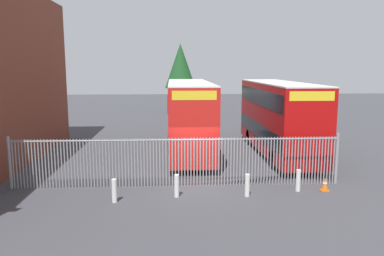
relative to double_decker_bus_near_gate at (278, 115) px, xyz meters
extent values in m
plane|color=#3D3D42|center=(-5.37, 2.03, -2.42)|extent=(100.00, 100.00, 0.00)
cylinder|color=gray|center=(-13.60, -5.97, -1.32)|extent=(0.06, 0.06, 2.20)
cylinder|color=gray|center=(-13.46, -5.97, -1.32)|extent=(0.06, 0.06, 2.20)
cylinder|color=gray|center=(-13.32, -5.97, -1.32)|extent=(0.06, 0.06, 2.20)
cylinder|color=gray|center=(-13.18, -5.97, -1.32)|extent=(0.06, 0.06, 2.20)
cylinder|color=gray|center=(-13.04, -5.97, -1.32)|extent=(0.06, 0.06, 2.20)
cylinder|color=gray|center=(-12.90, -5.97, -1.32)|extent=(0.06, 0.06, 2.20)
cylinder|color=gray|center=(-12.76, -5.97, -1.32)|extent=(0.06, 0.06, 2.20)
cylinder|color=gray|center=(-12.62, -5.97, -1.32)|extent=(0.06, 0.06, 2.20)
cylinder|color=gray|center=(-12.48, -5.97, -1.32)|extent=(0.06, 0.06, 2.20)
cylinder|color=gray|center=(-12.34, -5.97, -1.32)|extent=(0.06, 0.06, 2.20)
cylinder|color=gray|center=(-12.20, -5.97, -1.32)|extent=(0.06, 0.06, 2.20)
cylinder|color=gray|center=(-12.06, -5.97, -1.32)|extent=(0.06, 0.06, 2.20)
cylinder|color=gray|center=(-11.92, -5.97, -1.32)|extent=(0.06, 0.06, 2.20)
cylinder|color=gray|center=(-11.78, -5.97, -1.32)|extent=(0.06, 0.06, 2.20)
cylinder|color=gray|center=(-11.64, -5.97, -1.32)|extent=(0.06, 0.06, 2.20)
cylinder|color=gray|center=(-11.50, -5.97, -1.32)|extent=(0.06, 0.06, 2.20)
cylinder|color=gray|center=(-11.36, -5.97, -1.32)|extent=(0.06, 0.06, 2.20)
cylinder|color=gray|center=(-11.22, -5.97, -1.32)|extent=(0.06, 0.06, 2.20)
cylinder|color=gray|center=(-11.08, -5.97, -1.32)|extent=(0.06, 0.06, 2.20)
cylinder|color=gray|center=(-10.94, -5.97, -1.32)|extent=(0.06, 0.06, 2.20)
cylinder|color=gray|center=(-10.80, -5.97, -1.32)|extent=(0.06, 0.06, 2.20)
cylinder|color=gray|center=(-10.66, -5.97, -1.32)|extent=(0.06, 0.06, 2.20)
cylinder|color=gray|center=(-10.52, -5.97, -1.32)|extent=(0.06, 0.06, 2.20)
cylinder|color=gray|center=(-10.38, -5.97, -1.32)|extent=(0.06, 0.06, 2.20)
cylinder|color=gray|center=(-10.24, -5.97, -1.32)|extent=(0.06, 0.06, 2.20)
cylinder|color=gray|center=(-10.10, -5.97, -1.32)|extent=(0.06, 0.06, 2.20)
cylinder|color=gray|center=(-9.96, -5.97, -1.32)|extent=(0.06, 0.06, 2.20)
cylinder|color=gray|center=(-9.82, -5.97, -1.32)|extent=(0.06, 0.06, 2.20)
cylinder|color=gray|center=(-9.68, -5.97, -1.32)|extent=(0.06, 0.06, 2.20)
cylinder|color=gray|center=(-9.54, -5.97, -1.32)|extent=(0.06, 0.06, 2.20)
cylinder|color=gray|center=(-9.40, -5.97, -1.32)|extent=(0.06, 0.06, 2.20)
cylinder|color=gray|center=(-9.26, -5.97, -1.32)|extent=(0.06, 0.06, 2.20)
cylinder|color=gray|center=(-9.12, -5.97, -1.32)|extent=(0.06, 0.06, 2.20)
cylinder|color=gray|center=(-8.98, -5.97, -1.32)|extent=(0.06, 0.06, 2.20)
cylinder|color=gray|center=(-8.84, -5.97, -1.32)|extent=(0.06, 0.06, 2.20)
cylinder|color=gray|center=(-8.70, -5.97, -1.32)|extent=(0.06, 0.06, 2.20)
cylinder|color=gray|center=(-8.56, -5.97, -1.32)|extent=(0.06, 0.06, 2.20)
cylinder|color=gray|center=(-8.42, -5.97, -1.32)|extent=(0.06, 0.06, 2.20)
cylinder|color=gray|center=(-8.28, -5.97, -1.32)|extent=(0.06, 0.06, 2.20)
cylinder|color=gray|center=(-8.14, -5.97, -1.32)|extent=(0.06, 0.06, 2.20)
cylinder|color=gray|center=(-8.00, -5.97, -1.32)|extent=(0.06, 0.06, 2.20)
cylinder|color=gray|center=(-7.86, -5.97, -1.32)|extent=(0.06, 0.06, 2.20)
cylinder|color=gray|center=(-7.73, -5.97, -1.32)|extent=(0.06, 0.06, 2.20)
cylinder|color=gray|center=(-7.59, -5.97, -1.32)|extent=(0.06, 0.06, 2.20)
cylinder|color=gray|center=(-7.45, -5.97, -1.32)|extent=(0.06, 0.06, 2.20)
cylinder|color=gray|center=(-7.31, -5.97, -1.32)|extent=(0.06, 0.06, 2.20)
cylinder|color=gray|center=(-7.17, -5.97, -1.32)|extent=(0.06, 0.06, 2.20)
cylinder|color=gray|center=(-7.03, -5.97, -1.32)|extent=(0.06, 0.06, 2.20)
cylinder|color=gray|center=(-6.89, -5.97, -1.32)|extent=(0.06, 0.06, 2.20)
cylinder|color=gray|center=(-6.75, -5.97, -1.32)|extent=(0.06, 0.06, 2.20)
cylinder|color=gray|center=(-6.61, -5.97, -1.32)|extent=(0.06, 0.06, 2.20)
cylinder|color=gray|center=(-6.47, -5.97, -1.32)|extent=(0.06, 0.06, 2.20)
cylinder|color=gray|center=(-6.33, -5.97, -1.32)|extent=(0.06, 0.06, 2.20)
cylinder|color=gray|center=(-6.19, -5.97, -1.32)|extent=(0.06, 0.06, 2.20)
cylinder|color=gray|center=(-6.05, -5.97, -1.32)|extent=(0.06, 0.06, 2.20)
cylinder|color=gray|center=(-5.91, -5.97, -1.32)|extent=(0.06, 0.06, 2.20)
cylinder|color=gray|center=(-5.77, -5.97, -1.32)|extent=(0.06, 0.06, 2.20)
cylinder|color=gray|center=(-5.63, -5.97, -1.32)|extent=(0.06, 0.06, 2.20)
cylinder|color=gray|center=(-5.49, -5.97, -1.32)|extent=(0.06, 0.06, 2.20)
cylinder|color=gray|center=(-5.35, -5.97, -1.32)|extent=(0.06, 0.06, 2.20)
cylinder|color=gray|center=(-5.21, -5.97, -1.32)|extent=(0.06, 0.06, 2.20)
cylinder|color=gray|center=(-5.07, -5.97, -1.32)|extent=(0.06, 0.06, 2.20)
cylinder|color=gray|center=(-4.93, -5.97, -1.32)|extent=(0.06, 0.06, 2.20)
cylinder|color=gray|center=(-4.79, -5.97, -1.32)|extent=(0.06, 0.06, 2.20)
cylinder|color=gray|center=(-4.65, -5.97, -1.32)|extent=(0.06, 0.06, 2.20)
cylinder|color=gray|center=(-4.51, -5.97, -1.32)|extent=(0.06, 0.06, 2.20)
cylinder|color=gray|center=(-4.37, -5.97, -1.32)|extent=(0.06, 0.06, 2.20)
cylinder|color=gray|center=(-4.23, -5.97, -1.32)|extent=(0.06, 0.06, 2.20)
cylinder|color=gray|center=(-4.09, -5.97, -1.32)|extent=(0.06, 0.06, 2.20)
cylinder|color=gray|center=(-3.95, -5.97, -1.32)|extent=(0.06, 0.06, 2.20)
cylinder|color=gray|center=(-3.81, -5.97, -1.32)|extent=(0.06, 0.06, 2.20)
cylinder|color=gray|center=(-3.67, -5.97, -1.32)|extent=(0.06, 0.06, 2.20)
cylinder|color=gray|center=(-3.53, -5.97, -1.32)|extent=(0.06, 0.06, 2.20)
cylinder|color=gray|center=(-3.39, -5.97, -1.32)|extent=(0.06, 0.06, 2.20)
cylinder|color=gray|center=(-3.25, -5.97, -1.32)|extent=(0.06, 0.06, 2.20)
cylinder|color=gray|center=(-3.11, -5.97, -1.32)|extent=(0.06, 0.06, 2.20)
cylinder|color=gray|center=(-2.97, -5.97, -1.32)|extent=(0.06, 0.06, 2.20)
cylinder|color=gray|center=(-2.83, -5.97, -1.32)|extent=(0.06, 0.06, 2.20)
cylinder|color=gray|center=(-2.69, -5.97, -1.32)|extent=(0.06, 0.06, 2.20)
cylinder|color=gray|center=(-2.55, -5.97, -1.32)|extent=(0.06, 0.06, 2.20)
cylinder|color=gray|center=(-2.41, -5.97, -1.32)|extent=(0.06, 0.06, 2.20)
cylinder|color=gray|center=(-2.27, -5.97, -1.32)|extent=(0.06, 0.06, 2.20)
cylinder|color=gray|center=(-2.13, -5.97, -1.32)|extent=(0.06, 0.06, 2.20)
cylinder|color=gray|center=(-1.99, -5.97, -1.32)|extent=(0.06, 0.06, 2.20)
cylinder|color=gray|center=(-1.85, -5.97, -1.32)|extent=(0.06, 0.06, 2.20)
cylinder|color=gray|center=(-1.71, -5.97, -1.32)|extent=(0.06, 0.06, 2.20)
cylinder|color=gray|center=(-1.57, -5.97, -1.32)|extent=(0.06, 0.06, 2.20)
cylinder|color=gray|center=(-1.44, -5.97, -1.32)|extent=(0.06, 0.06, 2.20)
cylinder|color=gray|center=(-1.30, -5.97, -1.32)|extent=(0.06, 0.06, 2.20)
cylinder|color=gray|center=(-1.16, -5.97, -1.32)|extent=(0.06, 0.06, 2.20)
cylinder|color=gray|center=(-1.02, -5.97, -1.32)|extent=(0.06, 0.06, 2.20)
cylinder|color=gray|center=(-0.88, -5.97, -1.32)|extent=(0.06, 0.06, 2.20)
cylinder|color=gray|center=(-0.74, -5.97, -1.32)|extent=(0.06, 0.06, 2.20)
cylinder|color=gray|center=(-0.60, -5.97, -1.32)|extent=(0.06, 0.06, 2.20)
cylinder|color=gray|center=(-0.46, -5.97, -1.32)|extent=(0.06, 0.06, 2.20)
cylinder|color=gray|center=(-0.32, -5.97, -1.32)|extent=(0.06, 0.06, 2.20)
cylinder|color=gray|center=(-0.18, -5.97, -1.32)|extent=(0.06, 0.06, 2.20)
cylinder|color=gray|center=(-0.04, -5.97, -1.32)|extent=(0.06, 0.06, 2.20)
cylinder|color=gray|center=(0.10, -5.97, -1.32)|extent=(0.06, 0.06, 2.20)
cylinder|color=gray|center=(0.24, -5.97, -1.32)|extent=(0.06, 0.06, 2.20)
cylinder|color=gray|center=(0.38, -5.97, -1.32)|extent=(0.06, 0.06, 2.20)
cylinder|color=gray|center=(0.52, -5.97, -1.32)|extent=(0.06, 0.06, 2.20)
cylinder|color=gray|center=(0.66, -5.97, -1.32)|extent=(0.06, 0.06, 2.20)
cylinder|color=gray|center=(0.80, -5.97, -1.32)|extent=(0.06, 0.06, 2.20)
cylinder|color=gray|center=(0.94, -5.97, -1.32)|extent=(0.06, 0.06, 2.20)
cylinder|color=gray|center=(1.08, -5.97, -1.32)|extent=(0.06, 0.06, 2.20)
cylinder|color=gray|center=(-6.26, -5.97, -0.30)|extent=(14.68, 0.07, 0.07)
cylinder|color=gray|center=(-13.60, -5.97, -1.25)|extent=(0.14, 0.14, 2.35)
cylinder|color=gray|center=(1.08, -5.97, -1.25)|extent=(0.14, 0.14, 2.35)
cube|color=#B70C0C|center=(0.00, 0.01, -0.07)|extent=(2.50, 10.80, 4.00)
cube|color=black|center=(0.00, 0.01, -0.87)|extent=(2.54, 10.37, 0.90)
cube|color=black|center=(0.00, 0.01, 1.13)|extent=(2.54, 10.37, 0.90)
cube|color=yellow|center=(0.00, -5.34, 1.58)|extent=(2.12, 0.12, 0.44)
cube|color=silver|center=(0.00, 0.01, 1.96)|extent=(2.50, 10.80, 0.08)
cylinder|color=black|center=(-1.10, -3.34, -1.90)|extent=(0.30, 1.04, 1.04)
cylinder|color=black|center=(1.10, -3.34, -1.90)|extent=(0.30, 1.04, 1.04)
cylinder|color=black|center=(-1.10, 2.98, -1.90)|extent=(0.30, 1.04, 1.04)
cylinder|color=black|center=(1.10, 2.98, -1.90)|extent=(0.30, 1.04, 1.04)
cube|color=red|center=(-5.40, 0.73, -0.07)|extent=(2.50, 10.80, 4.00)
cube|color=black|center=(-5.40, 0.73, -0.87)|extent=(2.54, 10.37, 0.90)
cube|color=black|center=(-5.40, 0.73, 1.13)|extent=(2.54, 10.37, 0.90)
cube|color=yellow|center=(-5.40, -4.62, 1.58)|extent=(2.12, 0.12, 0.44)
cube|color=silver|center=(-5.40, 0.73, 1.96)|extent=(2.50, 10.80, 0.08)
cylinder|color=black|center=(-6.50, -2.62, -1.90)|extent=(0.30, 1.04, 1.04)
cylinder|color=black|center=(-4.30, -2.62, -1.90)|extent=(0.30, 1.04, 1.04)
cylinder|color=black|center=(-6.50, 3.70, -1.90)|extent=(0.30, 1.04, 1.04)
cylinder|color=black|center=(-4.30, 3.70, -1.90)|extent=(0.30, 1.04, 1.04)
cylinder|color=silver|center=(-8.78, -7.93, -1.95)|extent=(0.20, 0.20, 0.95)
cylinder|color=silver|center=(-6.30, -7.44, -1.95)|extent=(0.20, 0.20, 0.95)
cylinder|color=silver|center=(-3.36, -7.53, -1.95)|extent=(0.20, 0.20, 0.95)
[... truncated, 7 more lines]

